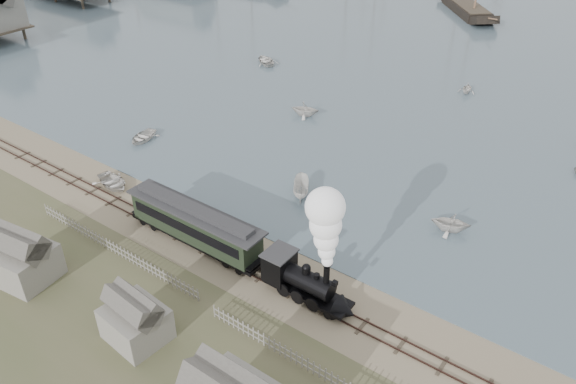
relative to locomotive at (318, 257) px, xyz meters
The scene contains 15 objects.
ground 11.21m from the locomotive, 168.82° to the left, with size 600.00×600.00×0.00m, color gray.
rail_track 11.01m from the locomotive, behind, with size 120.00×1.80×0.16m.
picket_fence_west 17.90m from the locomotive, 163.26° to the right, with size 19.00×0.10×1.20m, color gray, non-canonical shape.
picket_fence_east 7.42m from the locomotive, 66.60° to the right, with size 15.00×0.10×1.20m, color gray, non-canonical shape.
shed_left 23.35m from the locomotive, 151.33° to the right, with size 5.00×4.00×4.10m, color gray, non-canonical shape.
shed_mid 13.61m from the locomotive, 129.08° to the right, with size 4.00×3.50×3.60m, color gray, non-canonical shape.
locomotive is the anchor object (origin of this frame).
passenger_coach 12.39m from the locomotive, behind, with size 13.54×2.61×3.29m.
beached_dinghy 25.60m from the locomotive, behind, with size 4.35×3.10×0.90m, color silver.
rowboat_0 32.13m from the locomotive, 161.64° to the left, with size 3.98×2.84×0.82m, color silver.
rowboat_1 32.57m from the locomotive, 126.22° to the left, with size 3.42×2.95×1.80m, color silver.
rowboat_2 15.04m from the locomotive, 129.67° to the left, with size 3.87×1.46×1.50m, color silver.
rowboat_4 15.35m from the locomotive, 72.76° to the left, with size 3.36×2.90×1.77m, color silver.
rowboat_6 51.31m from the locomotive, 132.27° to the left, with size 4.36×3.11×0.90m, color silver.
rowboat_7 45.19m from the locomotive, 97.40° to the left, with size 2.63×2.27×1.38m, color silver.
Camera 1 is at (26.37, -27.83, 29.49)m, focal length 35.00 mm.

